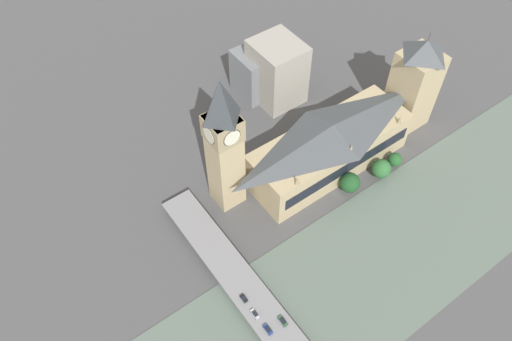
{
  "coord_description": "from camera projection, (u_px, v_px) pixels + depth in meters",
  "views": [
    {
      "loc": [
        -92.96,
        116.49,
        197.98
      ],
      "look_at": [
        22.21,
        33.06,
        20.36
      ],
      "focal_mm": 35.0,
      "sensor_mm": 36.0,
      "label": 1
    }
  ],
  "objects": [
    {
      "name": "city_block_west",
      "position": [
        277.0,
        72.0,
        273.64
      ],
      "size": [
        27.05,
        24.54,
        36.56
      ],
      "color": "#A39E93",
      "rests_on": "ground_plane"
    },
    {
      "name": "road_bridge",
      "position": [
        277.0,
        331.0,
        197.87
      ],
      "size": [
        160.36,
        14.89,
        4.53
      ],
      "color": "slate",
      "rests_on": "ground_plane"
    },
    {
      "name": "tree_embankment_far",
      "position": [
        350.0,
        183.0,
        240.14
      ],
      "size": [
        9.97,
        9.97,
        11.87
      ],
      "color": "brown",
      "rests_on": "ground_plane"
    },
    {
      "name": "ground_plane",
      "position": [
        337.0,
        194.0,
        244.32
      ],
      "size": [
        600.0,
        600.0,
        0.0
      ],
      "primitive_type": "plane",
      "color": "#4C4C4F"
    },
    {
      "name": "car_northbound_tail",
      "position": [
        255.0,
        314.0,
        200.69
      ],
      "size": [
        4.64,
        1.75,
        1.3
      ],
      "color": "silver",
      "rests_on": "road_bridge"
    },
    {
      "name": "tree_embankment_mid",
      "position": [
        381.0,
        169.0,
        246.48
      ],
      "size": [
        9.6,
        9.6,
        10.98
      ],
      "color": "brown",
      "rests_on": "ground_plane"
    },
    {
      "name": "car_northbound_mid",
      "position": [
        244.0,
        298.0,
        204.85
      ],
      "size": [
        3.82,
        1.89,
        1.38
      ],
      "color": "black",
      "rests_on": "road_bridge"
    },
    {
      "name": "river_water",
      "position": [
        394.0,
        249.0,
        224.92
      ],
      "size": [
        64.18,
        360.0,
        0.3
      ],
      "primitive_type": "cube",
      "color": "slate",
      "rests_on": "ground_plane"
    },
    {
      "name": "victoria_tower",
      "position": [
        414.0,
        83.0,
        255.62
      ],
      "size": [
        19.24,
        19.24,
        56.96
      ],
      "color": "tan",
      "rests_on": "ground_plane"
    },
    {
      "name": "city_block_center",
      "position": [
        252.0,
        74.0,
        279.52
      ],
      "size": [
        21.91,
        15.84,
        26.95
      ],
      "color": "slate",
      "rests_on": "ground_plane"
    },
    {
      "name": "car_northbound_lead",
      "position": [
        268.0,
        329.0,
        196.63
      ],
      "size": [
        4.63,
        1.92,
        1.42
      ],
      "color": "navy",
      "rests_on": "road_bridge"
    },
    {
      "name": "car_southbound_extra",
      "position": [
        283.0,
        321.0,
        198.76
      ],
      "size": [
        4.7,
        1.93,
        1.45
      ],
      "color": "#2D5638",
      "rests_on": "road_bridge"
    },
    {
      "name": "clock_tower",
      "position": [
        224.0,
        143.0,
        212.44
      ],
      "size": [
        14.07,
        14.07,
        74.39
      ],
      "color": "tan",
      "rests_on": "ground_plane"
    },
    {
      "name": "tree_embankment_near",
      "position": [
        395.0,
        160.0,
        251.22
      ],
      "size": [
        7.22,
        7.22,
        8.96
      ],
      "color": "brown",
      "rests_on": "ground_plane"
    },
    {
      "name": "parliament_hall",
      "position": [
        330.0,
        146.0,
        244.44
      ],
      "size": [
        28.52,
        83.99,
        29.49
      ],
      "color": "tan",
      "rests_on": "ground_plane"
    }
  ]
}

